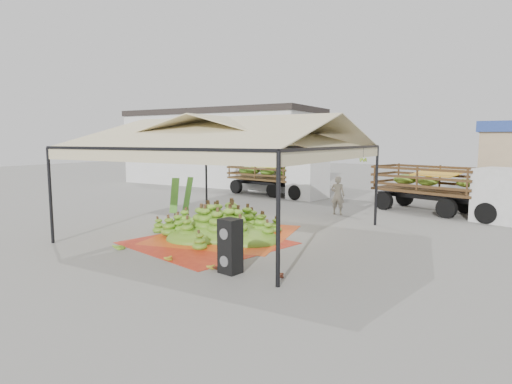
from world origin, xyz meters
The scene contains 17 objects.
ground centered at (0.00, 0.00, 0.00)m, with size 90.00×90.00×0.00m, color slate.
canopy_tent centered at (0.00, 0.00, 3.30)m, with size 8.10×8.10×4.00m.
building_white centered at (-10.00, 14.00, 2.71)m, with size 14.30×6.30×5.40m.
tarp_left centered at (0.22, -1.55, 0.01)m, with size 4.32×4.11×0.01m, color red.
tarp_right centered at (0.02, -0.25, 0.01)m, with size 4.26×4.47×0.01m, color #DC4B14.
banana_heap centered at (-0.06, -0.45, 0.53)m, with size 4.95×4.07×1.06m, color #3E7B19.
hand_yellow_a centered at (1.90, -3.70, 0.09)m, with size 0.39×0.32×0.18m, color gold.
hand_yellow_b centered at (0.45, -3.70, 0.10)m, with size 0.45×0.37×0.20m, color gold.
hand_red_a centered at (2.05, -3.70, 0.09)m, with size 0.40×0.33×0.18m, color #522A12.
hand_red_b centered at (3.70, -3.46, 0.09)m, with size 0.39×0.32×0.18m, color #5C1F15.
hand_green centered at (-1.61, -3.48, 0.11)m, with size 0.48×0.40×0.22m, color #487C19.
hanging_bunches centered at (2.14, 0.87, 2.62)m, with size 4.74×0.24×0.20m.
speaker_stack centered at (2.54, -3.70, 0.67)m, with size 0.55×0.50×1.34m.
banana_leaves centered at (-2.32, 0.15, 0.00)m, with size 0.96×1.36×3.70m, color #24681B, non-canonical shape.
vendor centered at (1.93, 5.56, 0.84)m, with size 0.61×0.40×1.69m, color gray.
truck_left centered at (-3.16, 9.91, 1.28)m, with size 6.32×3.11×2.08m.
truck_right centered at (6.19, 7.94, 1.30)m, with size 6.51×3.91×2.11m.
Camera 1 is at (8.22, -12.11, 3.23)m, focal length 30.00 mm.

